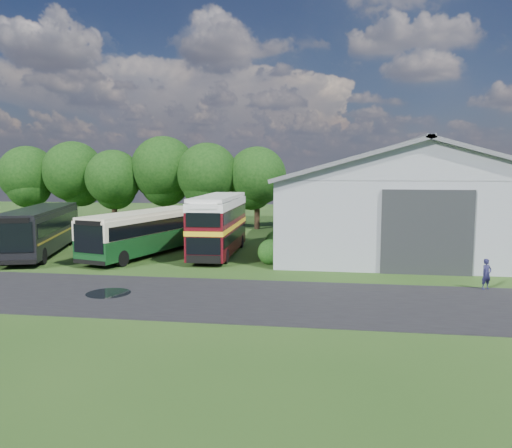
% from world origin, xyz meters
% --- Properties ---
extents(ground, '(120.00, 120.00, 0.00)m').
position_xyz_m(ground, '(0.00, 0.00, 0.00)').
color(ground, '#1D3C13').
rests_on(ground, ground).
extents(asphalt_road, '(60.00, 8.00, 0.02)m').
position_xyz_m(asphalt_road, '(3.00, -3.00, 0.00)').
color(asphalt_road, black).
rests_on(asphalt_road, ground).
extents(puddle, '(2.20, 2.20, 0.01)m').
position_xyz_m(puddle, '(-1.50, -3.00, 0.00)').
color(puddle, black).
rests_on(puddle, ground).
extents(storage_shed, '(18.80, 24.80, 8.15)m').
position_xyz_m(storage_shed, '(15.00, 15.98, 4.17)').
color(storage_shed, gray).
rests_on(storage_shed, ground).
extents(tree_far_left, '(6.12, 6.12, 8.64)m').
position_xyz_m(tree_far_left, '(-23.00, 24.00, 5.56)').
color(tree_far_left, black).
rests_on(tree_far_left, ground).
extents(tree_left_a, '(6.46, 6.46, 9.12)m').
position_xyz_m(tree_left_a, '(-18.00, 24.50, 5.87)').
color(tree_left_a, black).
rests_on(tree_left_a, ground).
extents(tree_left_b, '(5.78, 5.78, 8.16)m').
position_xyz_m(tree_left_b, '(-13.00, 23.50, 5.25)').
color(tree_left_b, black).
rests_on(tree_left_b, ground).
extents(tree_mid, '(6.80, 6.80, 9.60)m').
position_xyz_m(tree_mid, '(-8.00, 24.80, 6.18)').
color(tree_mid, black).
rests_on(tree_mid, ground).
extents(tree_right_a, '(6.26, 6.26, 8.83)m').
position_xyz_m(tree_right_a, '(-3.00, 23.80, 5.69)').
color(tree_right_a, black).
rests_on(tree_right_a, ground).
extents(tree_right_b, '(5.98, 5.98, 8.45)m').
position_xyz_m(tree_right_b, '(2.00, 24.60, 5.44)').
color(tree_right_b, black).
rests_on(tree_right_b, ground).
extents(shrub_front, '(1.70, 1.70, 1.70)m').
position_xyz_m(shrub_front, '(5.60, 6.00, 0.00)').
color(shrub_front, '#194714').
rests_on(shrub_front, ground).
extents(shrub_mid, '(1.60, 1.60, 1.60)m').
position_xyz_m(shrub_mid, '(5.60, 8.00, 0.00)').
color(shrub_mid, '#194714').
rests_on(shrub_mid, ground).
extents(shrub_back, '(1.80, 1.80, 1.80)m').
position_xyz_m(shrub_back, '(5.60, 10.00, 0.00)').
color(shrub_back, '#194714').
rests_on(shrub_back, ground).
extents(bus_green_single, '(5.70, 11.80, 3.17)m').
position_xyz_m(bus_green_single, '(-3.67, 7.93, 1.69)').
color(bus_green_single, black).
rests_on(bus_green_single, ground).
extents(bus_maroon_double, '(2.81, 10.06, 4.30)m').
position_xyz_m(bus_maroon_double, '(1.47, 8.94, 2.15)').
color(bus_maroon_double, black).
rests_on(bus_maroon_double, ground).
extents(bus_dark_single, '(6.15, 12.49, 3.36)m').
position_xyz_m(bus_dark_single, '(-11.45, 7.36, 1.79)').
color(bus_dark_single, black).
rests_on(bus_dark_single, ground).
extents(visitor_a, '(0.69, 0.62, 1.59)m').
position_xyz_m(visitor_a, '(17.41, 0.62, 0.79)').
color(visitor_a, '#1B1B3C').
rests_on(visitor_a, ground).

